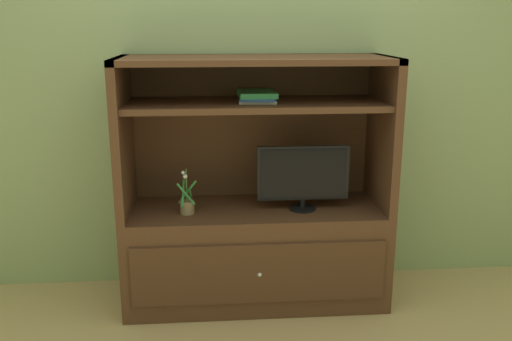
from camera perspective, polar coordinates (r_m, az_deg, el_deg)
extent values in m
plane|color=tan|center=(3.30, 0.51, -16.13)|extent=(8.00, 8.00, 0.00)
cube|color=#8C9E6B|center=(3.58, -0.52, 10.14)|extent=(6.00, 0.10, 2.80)
cube|color=#4C2D1C|center=(3.51, -0.07, -8.52)|extent=(1.60, 0.58, 0.61)
cube|color=#462A19|center=(3.24, 0.36, -10.64)|extent=(1.47, 0.02, 0.36)
sphere|color=silver|center=(3.23, 0.38, -10.75)|extent=(0.02, 0.02, 0.02)
cube|color=#4C2D1C|center=(3.31, -13.60, 3.41)|extent=(0.05, 0.58, 0.92)
cube|color=#4C2D1C|center=(3.43, 13.00, 3.84)|extent=(0.05, 0.58, 0.92)
cube|color=#4C2D1C|center=(3.56, -0.43, 4.62)|extent=(1.60, 0.02, 0.92)
cube|color=#4C2D1C|center=(3.22, -0.07, 11.41)|extent=(1.60, 0.58, 0.04)
cube|color=#4C2D1C|center=(3.25, -0.07, 6.85)|extent=(1.50, 0.52, 0.04)
cylinder|color=black|center=(3.38, 4.82, -3.91)|extent=(0.16, 0.16, 0.01)
cylinder|color=black|center=(3.37, 4.84, -3.40)|extent=(0.03, 0.03, 0.05)
cube|color=black|center=(3.32, 4.91, -0.25)|extent=(0.56, 0.02, 0.33)
cube|color=black|center=(3.30, 4.95, -0.31)|extent=(0.52, 0.00, 0.30)
cylinder|color=#8C7251|center=(3.31, -7.14, -3.79)|extent=(0.09, 0.09, 0.08)
cylinder|color=#3D6B33|center=(3.27, -7.21, -1.51)|extent=(0.01, 0.01, 0.20)
cube|color=#2D7A38|center=(3.28, -6.82, -2.33)|extent=(0.02, 0.11, 0.09)
cube|color=#2D7A38|center=(3.31, -7.12, -2.22)|extent=(0.12, 0.02, 0.15)
cube|color=#2D7A38|center=(3.29, -7.56, -2.32)|extent=(0.02, 0.12, 0.14)
cube|color=#2D7A38|center=(3.27, -7.26, -2.44)|extent=(0.11, 0.02, 0.13)
sphere|color=silver|center=(3.24, -7.58, -0.21)|extent=(0.02, 0.02, 0.02)
sphere|color=silver|center=(3.25, -7.35, -0.61)|extent=(0.03, 0.03, 0.03)
cube|color=silver|center=(3.26, 0.21, 7.34)|extent=(0.24, 0.29, 0.02)
cube|color=#2D519E|center=(3.26, 0.15, 7.60)|extent=(0.23, 0.33, 0.01)
cube|color=#338C4C|center=(3.25, 0.06, 7.98)|extent=(0.22, 0.30, 0.03)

